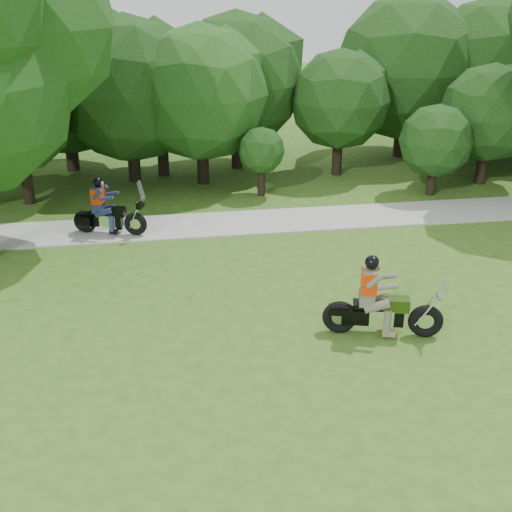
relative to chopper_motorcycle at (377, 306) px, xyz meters
name	(u,v)px	position (x,y,z in m)	size (l,w,h in m)	color
ground	(417,343)	(0.78, -0.52, -0.71)	(100.00, 100.00, 0.00)	#315819
walkway	(324,218)	(0.78, 7.48, -0.68)	(60.00, 2.20, 0.06)	#9E9E99
tree_line	(268,78)	(0.10, 14.40, 2.94)	(39.13, 11.90, 7.79)	black
chopper_motorcycle	(377,306)	(0.00, 0.00, 0.00)	(2.65, 1.12, 1.92)	black
touring_motorcycle	(105,214)	(-6.30, 7.15, 0.01)	(2.32, 1.20, 1.80)	black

